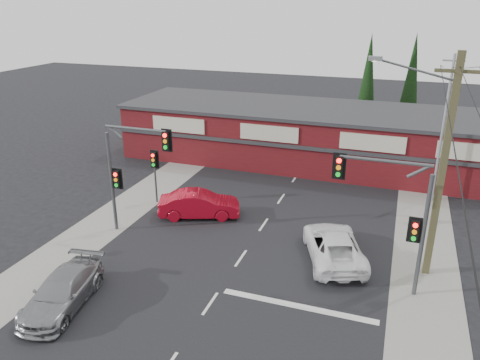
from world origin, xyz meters
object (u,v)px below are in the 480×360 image
(silver_suv, at_px, (62,292))
(red_sedan, at_px, (199,204))
(shop_building, at_px, (296,133))
(utility_pole, at_px, (440,162))
(white_suv, at_px, (334,245))

(silver_suv, height_order, red_sedan, red_sedan)
(shop_building, relative_size, utility_pole, 2.73)
(red_sedan, xyz_separation_m, utility_pole, (12.21, -2.02, 4.63))
(red_sedan, relative_size, utility_pole, 0.46)
(utility_pole, bearing_deg, red_sedan, 170.60)
(silver_suv, xyz_separation_m, red_sedan, (1.81, 9.67, 0.08))
(silver_suv, bearing_deg, utility_pole, 19.47)
(white_suv, distance_m, utility_pole, 6.23)
(silver_suv, height_order, utility_pole, utility_pole)
(silver_suv, bearing_deg, shop_building, 68.69)
(white_suv, height_order, silver_suv, white_suv)
(silver_suv, relative_size, utility_pole, 0.47)
(white_suv, distance_m, shop_building, 15.18)
(silver_suv, distance_m, red_sedan, 9.84)
(silver_suv, bearing_deg, white_suv, 27.88)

